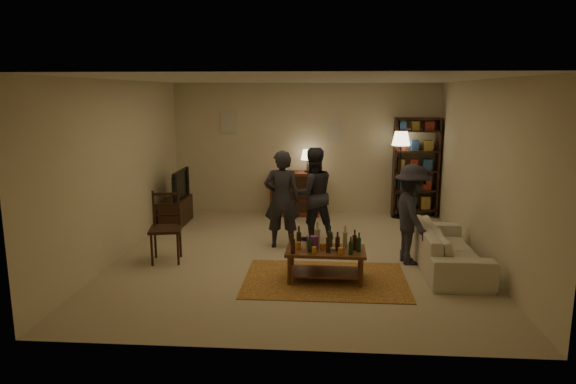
# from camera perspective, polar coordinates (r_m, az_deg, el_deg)

# --- Properties ---
(floor) EXTENTS (6.00, 6.00, 0.00)m
(floor) POSITION_cam_1_polar(r_m,az_deg,el_deg) (8.09, 1.04, -7.07)
(floor) COLOR #C6B793
(floor) RESTS_ON ground
(room_shell) EXTENTS (6.00, 6.00, 6.00)m
(room_shell) POSITION_cam_1_polar(r_m,az_deg,el_deg) (10.74, -1.53, 7.30)
(room_shell) COLOR beige
(room_shell) RESTS_ON ground
(rug) EXTENTS (2.20, 1.50, 0.01)m
(rug) POSITION_cam_1_polar(r_m,az_deg,el_deg) (7.10, 4.16, -9.70)
(rug) COLOR maroon
(rug) RESTS_ON ground
(coffee_table) EXTENTS (1.08, 0.60, 0.78)m
(coffee_table) POSITION_cam_1_polar(r_m,az_deg,el_deg) (6.97, 4.16, -6.69)
(coffee_table) COLOR #5E2E1B
(coffee_table) RESTS_ON ground
(dining_chair) EXTENTS (0.55, 0.55, 1.08)m
(dining_chair) POSITION_cam_1_polar(r_m,az_deg,el_deg) (7.95, -13.41, -3.43)
(dining_chair) COLOR black
(dining_chair) RESTS_ON ground
(tv_stand) EXTENTS (0.40, 1.00, 1.06)m
(tv_stand) POSITION_cam_1_polar(r_m,az_deg,el_deg) (10.13, -12.32, -1.36)
(tv_stand) COLOR black
(tv_stand) RESTS_ON ground
(dresser) EXTENTS (1.00, 0.50, 1.36)m
(dresser) POSITION_cam_1_polar(r_m,az_deg,el_deg) (10.61, 0.82, -0.04)
(dresser) COLOR maroon
(dresser) RESTS_ON ground
(bookshelf) EXTENTS (0.90, 0.34, 2.02)m
(bookshelf) POSITION_cam_1_polar(r_m,az_deg,el_deg) (10.72, 13.98, 2.78)
(bookshelf) COLOR black
(bookshelf) RESTS_ON ground
(floor_lamp) EXTENTS (0.36, 0.36, 1.75)m
(floor_lamp) POSITION_cam_1_polar(r_m,az_deg,el_deg) (10.49, 12.43, 5.18)
(floor_lamp) COLOR black
(floor_lamp) RESTS_ON ground
(sofa) EXTENTS (0.81, 2.08, 0.61)m
(sofa) POSITION_cam_1_polar(r_m,az_deg,el_deg) (7.82, 17.29, -5.91)
(sofa) COLOR beige
(sofa) RESTS_ON ground
(person_left) EXTENTS (0.60, 0.41, 1.61)m
(person_left) POSITION_cam_1_polar(r_m,az_deg,el_deg) (8.34, -0.68, -0.81)
(person_left) COLOR #222128
(person_left) RESTS_ON ground
(person_right) EXTENTS (0.95, 0.85, 1.60)m
(person_right) POSITION_cam_1_polar(r_m,az_deg,el_deg) (8.77, 2.74, -0.24)
(person_right) COLOR #26262D
(person_right) RESTS_ON ground
(person_by_sofa) EXTENTS (0.71, 1.04, 1.49)m
(person_by_sofa) POSITION_cam_1_polar(r_m,az_deg,el_deg) (7.79, 13.58, -2.43)
(person_by_sofa) COLOR #292830
(person_by_sofa) RESTS_ON ground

